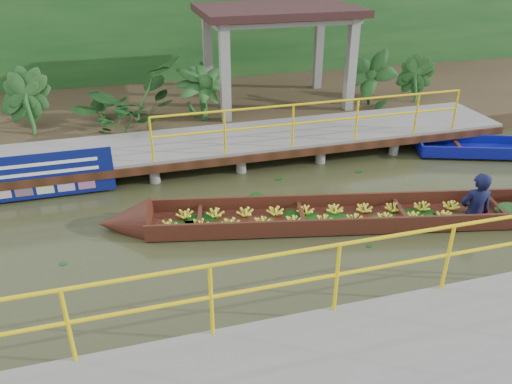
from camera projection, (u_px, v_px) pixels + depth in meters
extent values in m
plane|color=#2E3219|center=(224.00, 238.00, 9.19)|extent=(80.00, 80.00, 0.00)
cube|color=#322519|center=(172.00, 106.00, 15.50)|extent=(30.00, 8.00, 0.45)
cube|color=slate|center=(192.00, 144.00, 11.95)|extent=(16.00, 2.00, 0.15)
cube|color=#321B0D|center=(200.00, 164.00, 11.14)|extent=(16.00, 0.12, 0.18)
cylinder|color=yellow|center=(316.00, 103.00, 11.31)|extent=(7.50, 0.05, 0.05)
cylinder|color=yellow|center=(315.00, 122.00, 11.52)|extent=(7.50, 0.05, 0.05)
cylinder|color=yellow|center=(315.00, 124.00, 11.54)|extent=(0.05, 0.05, 1.00)
cylinder|color=slate|center=(10.00, 190.00, 10.44)|extent=(0.24, 0.24, 0.55)
cylinder|color=slate|center=(20.00, 160.00, 11.80)|extent=(0.24, 0.24, 0.55)
cylinder|color=slate|center=(108.00, 179.00, 10.92)|extent=(0.24, 0.24, 0.55)
cylinder|color=slate|center=(107.00, 151.00, 12.28)|extent=(0.24, 0.24, 0.55)
cylinder|color=slate|center=(199.00, 168.00, 11.40)|extent=(0.24, 0.24, 0.55)
cylinder|color=slate|center=(188.00, 143.00, 12.77)|extent=(0.24, 0.24, 0.55)
cylinder|color=slate|center=(282.00, 159.00, 11.88)|extent=(0.24, 0.24, 0.55)
cylinder|color=slate|center=(263.00, 135.00, 13.25)|extent=(0.24, 0.24, 0.55)
cylinder|color=slate|center=(358.00, 150.00, 12.36)|extent=(0.24, 0.24, 0.55)
cylinder|color=slate|center=(332.00, 128.00, 13.73)|extent=(0.24, 0.24, 0.55)
cylinder|color=slate|center=(429.00, 142.00, 12.84)|extent=(0.24, 0.24, 0.55)
cylinder|color=slate|center=(397.00, 122.00, 14.21)|extent=(0.24, 0.24, 0.55)
cylinder|color=slate|center=(199.00, 168.00, 11.40)|extent=(0.24, 0.24, 0.55)
cylinder|color=yellow|center=(355.00, 242.00, 6.07)|extent=(10.00, 0.05, 0.05)
cylinder|color=yellow|center=(352.00, 272.00, 6.28)|extent=(10.00, 0.05, 0.05)
cylinder|color=yellow|center=(351.00, 275.00, 6.30)|extent=(0.05, 0.05, 1.00)
cube|color=slate|center=(225.00, 79.00, 13.10)|extent=(0.25, 0.25, 2.80)
cube|color=slate|center=(351.00, 70.00, 13.97)|extent=(0.25, 0.25, 2.80)
cube|color=slate|center=(208.00, 59.00, 15.15)|extent=(0.25, 0.25, 2.80)
cube|color=slate|center=(318.00, 52.00, 16.02)|extent=(0.25, 0.25, 2.80)
cube|color=slate|center=(277.00, 18.00, 13.96)|extent=(4.00, 2.60, 0.12)
cube|color=black|center=(277.00, 10.00, 13.87)|extent=(4.40, 3.00, 0.20)
cube|color=#15411A|center=(159.00, 33.00, 16.82)|extent=(30.00, 0.80, 4.00)
cube|color=#3A180F|center=(351.00, 219.00, 9.68)|extent=(7.84, 2.58, 0.06)
cube|color=#3A180F|center=(346.00, 201.00, 10.05)|extent=(7.65, 1.68, 0.33)
cube|color=#3A180F|center=(358.00, 226.00, 9.18)|extent=(7.65, 1.68, 0.33)
cone|color=#3A180F|center=(124.00, 223.00, 9.39)|extent=(1.15, 1.12, 0.94)
ellipsoid|color=#15411A|center=(508.00, 210.00, 9.81)|extent=(0.62, 0.53, 0.25)
imported|color=black|center=(483.00, 173.00, 9.40)|extent=(0.72, 0.55, 1.76)
cube|color=#0C118C|center=(476.00, 151.00, 12.64)|extent=(3.01, 1.77, 0.10)
cube|color=#0C118C|center=(471.00, 140.00, 12.97)|extent=(2.74, 1.01, 0.29)
cube|color=#0C118C|center=(483.00, 153.00, 12.20)|extent=(2.74, 1.01, 0.29)
cube|color=#0C118C|center=(419.00, 145.00, 12.66)|extent=(0.34, 0.84, 0.29)
cube|color=#321B0D|center=(458.00, 145.00, 12.59)|extent=(0.38, 0.85, 0.05)
cube|color=#0B145B|center=(34.00, 177.00, 10.23)|extent=(3.16, 0.03, 0.99)
cube|color=white|center=(31.00, 165.00, 10.09)|extent=(2.57, 0.01, 0.07)
cube|color=white|center=(33.00, 174.00, 10.18)|extent=(2.57, 0.01, 0.07)
imported|color=#15411A|center=(20.00, 103.00, 12.18)|extent=(1.36, 1.36, 1.70)
imported|color=#15411A|center=(125.00, 95.00, 12.79)|extent=(1.36, 1.36, 1.70)
imported|color=#15411A|center=(202.00, 90.00, 13.27)|extent=(1.36, 1.36, 1.70)
imported|color=#15411A|center=(372.00, 77.00, 14.47)|extent=(1.36, 1.36, 1.70)
imported|color=#15411A|center=(418.00, 73.00, 14.83)|extent=(1.36, 1.36, 1.70)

